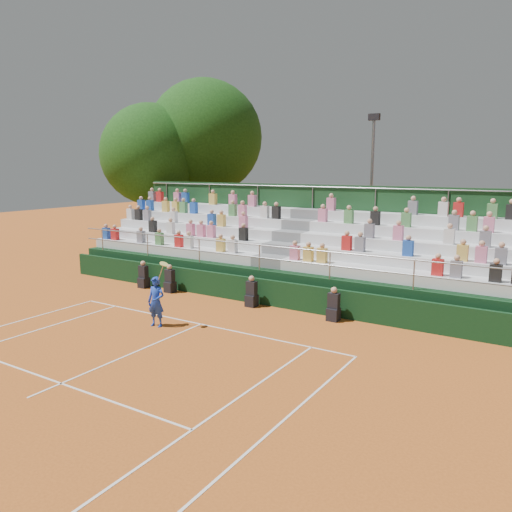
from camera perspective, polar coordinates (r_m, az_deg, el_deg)
The scene contains 8 objects.
ground at distance 17.03m, azimuth -6.32°, elevation -7.76°, with size 90.00×90.00×0.00m, color #BD5D1F.
courtside_wall at distance 19.39m, azimuth -0.47°, elevation -3.92°, with size 20.00×0.15×1.00m, color black.
line_officials at distance 19.76m, azimuth -4.39°, elevation -3.75°, with size 9.34×0.40×1.19m.
grandstand at distance 22.01m, azimuth 4.06°, elevation -0.69°, with size 20.00×5.20×4.40m.
tennis_player at distance 16.81m, azimuth -11.34°, elevation -5.14°, with size 0.86×0.48×2.22m.
tree_west at distance 32.52m, azimuth -11.91°, elevation 11.26°, with size 6.29×6.29×9.10m.
tree_east at distance 33.43m, azimuth -5.87°, elevation 13.32°, with size 7.41×7.41×10.78m.
floodlight_mast at distance 28.10m, azimuth 13.09°, elevation 8.80°, with size 0.60×0.25×7.99m.
Camera 1 is at (10.12, -12.65, 5.25)m, focal length 35.00 mm.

